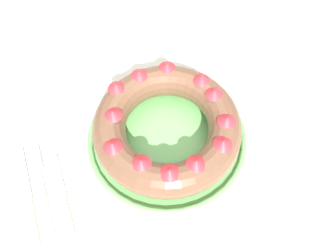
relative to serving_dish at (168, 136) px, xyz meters
The scene contains 7 objects.
ground_plane 0.74m from the serving_dish, 96.87° to the left, with size 8.00×8.00×0.00m, color #4C4742.
dining_table 0.08m from the serving_dish, 96.87° to the left, with size 1.54×1.23×0.72m.
serving_dish is the anchor object (origin of this frame).
bundt_cake 0.04m from the serving_dish, 59.99° to the left, with size 0.30×0.30×0.08m.
fork 0.27m from the serving_dish, behind, with size 0.02×0.20×0.01m.
serving_knife 0.30m from the serving_dish, behind, with size 0.02×0.21×0.01m.
cake_knife 0.24m from the serving_dish, 168.73° to the right, with size 0.02×0.17×0.01m.
Camera 1 is at (-0.12, -0.32, 1.34)m, focal length 35.00 mm.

